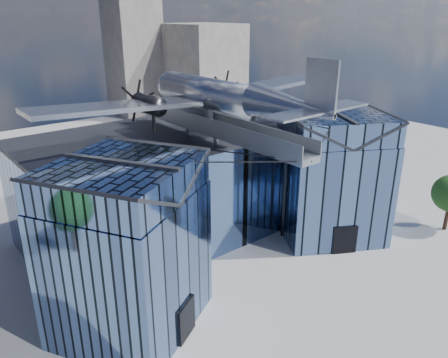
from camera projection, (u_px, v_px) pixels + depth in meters
ground_plane at (239, 264)px, 37.29m from camera, size 120.00×120.00×0.00m
museum at (197, 184)px, 39.52m from camera, size 32.88×24.50×17.60m
bg_towers at (44, 78)px, 71.13m from camera, size 77.00×24.50×26.00m
tree_side_e at (332, 140)px, 59.14m from camera, size 4.34×4.34×5.66m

